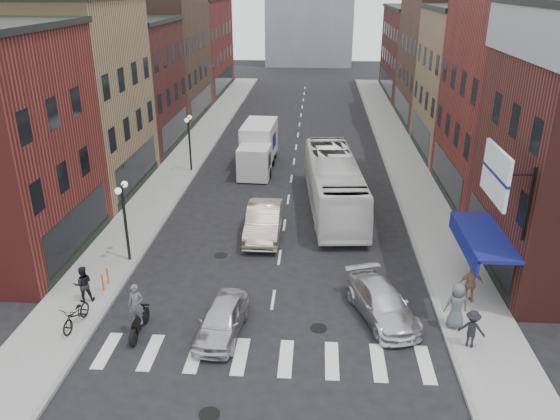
% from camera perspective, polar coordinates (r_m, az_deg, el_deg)
% --- Properties ---
extents(ground, '(160.00, 160.00, 0.00)m').
position_cam_1_polar(ground, '(23.43, -0.92, -10.65)').
color(ground, black).
rests_on(ground, ground).
extents(sidewalk_left, '(3.00, 74.00, 0.15)m').
position_cam_1_polar(sidewalk_left, '(44.61, -9.50, 5.73)').
color(sidewalk_left, gray).
rests_on(sidewalk_left, ground).
extents(sidewalk_right, '(3.00, 74.00, 0.15)m').
position_cam_1_polar(sidewalk_right, '(43.94, 12.72, 5.22)').
color(sidewalk_right, gray).
rests_on(sidewalk_right, ground).
extents(curb_left, '(0.20, 74.00, 0.16)m').
position_cam_1_polar(curb_left, '(44.31, -7.60, 5.63)').
color(curb_left, gray).
rests_on(curb_left, ground).
extents(curb_right, '(0.20, 74.00, 0.16)m').
position_cam_1_polar(curb_right, '(43.76, 10.76, 5.20)').
color(curb_right, gray).
rests_on(curb_right, ground).
extents(crosswalk_stripes, '(12.00, 2.20, 0.01)m').
position_cam_1_polar(crosswalk_stripes, '(21.00, -1.64, -15.15)').
color(crosswalk_stripes, silver).
rests_on(crosswalk_stripes, ground).
extents(bldg_left_mid_a, '(10.30, 10.20, 12.30)m').
position_cam_1_polar(bldg_left_mid_a, '(38.03, -22.61, 10.83)').
color(bldg_left_mid_a, '#937A51').
rests_on(bldg_left_mid_a, ground).
extents(bldg_left_mid_b, '(10.30, 10.20, 10.30)m').
position_cam_1_polar(bldg_left_mid_b, '(47.22, -17.23, 12.33)').
color(bldg_left_mid_b, '#471C19').
rests_on(bldg_left_mid_b, ground).
extents(bldg_left_far_a, '(10.30, 12.20, 13.30)m').
position_cam_1_polar(bldg_left_far_a, '(57.33, -13.53, 15.90)').
color(bldg_left_far_a, '#4D3226').
rests_on(bldg_left_far_a, ground).
extents(bldg_left_far_b, '(10.30, 16.20, 11.30)m').
position_cam_1_polar(bldg_left_far_b, '(70.86, -10.12, 16.55)').
color(bldg_left_far_b, maroon).
rests_on(bldg_left_far_b, ground).
extents(bldg_right_mid_a, '(10.30, 10.20, 14.30)m').
position_cam_1_polar(bldg_right_mid_a, '(36.47, 25.81, 11.49)').
color(bldg_right_mid_a, maroon).
rests_on(bldg_right_mid_a, ground).
extents(bldg_right_mid_b, '(10.30, 10.20, 11.30)m').
position_cam_1_polar(bldg_right_mid_b, '(46.03, 21.17, 12.21)').
color(bldg_right_mid_b, '#937A51').
rests_on(bldg_right_mid_b, ground).
extents(bldg_right_far_a, '(10.30, 12.20, 12.30)m').
position_cam_1_polar(bldg_right_far_a, '(56.48, 18.16, 14.82)').
color(bldg_right_far_a, '#4D3226').
rests_on(bldg_right_far_a, ground).
extents(bldg_right_far_b, '(10.30, 16.20, 10.30)m').
position_cam_1_polar(bldg_right_far_b, '(70.18, 15.43, 15.64)').
color(bldg_right_far_b, '#471C19').
rests_on(bldg_right_far_b, ground).
extents(awning_blue, '(1.80, 5.00, 0.78)m').
position_cam_1_polar(awning_blue, '(25.31, 20.14, -2.68)').
color(awning_blue, navy).
rests_on(awning_blue, ground).
extents(billboard_sign, '(1.52, 3.00, 3.70)m').
position_cam_1_polar(billboard_sign, '(22.18, 21.81, 3.33)').
color(billboard_sign, black).
rests_on(billboard_sign, ground).
extents(streetlamp_near, '(0.32, 1.22, 4.11)m').
position_cam_1_polar(streetlamp_near, '(27.10, -16.01, 0.20)').
color(streetlamp_near, black).
rests_on(streetlamp_near, ground).
extents(streetlamp_far, '(0.32, 1.22, 4.11)m').
position_cam_1_polar(streetlamp_far, '(39.85, -9.49, 7.93)').
color(streetlamp_far, black).
rests_on(streetlamp_far, ground).
extents(bike_rack, '(0.08, 0.68, 0.80)m').
position_cam_1_polar(bike_rack, '(25.91, -17.80, -6.91)').
color(bike_rack, '#D8590C').
rests_on(bike_rack, sidewalk_left).
extents(box_truck, '(2.46, 7.43, 3.20)m').
position_cam_1_polar(box_truck, '(40.55, -2.31, 6.53)').
color(box_truck, silver).
rests_on(box_truck, ground).
extents(motorcycle_rider, '(0.62, 2.21, 2.25)m').
position_cam_1_polar(motorcycle_rider, '(22.26, -14.68, -10.24)').
color(motorcycle_rider, black).
rests_on(motorcycle_rider, ground).
extents(transit_bus, '(3.75, 11.90, 3.26)m').
position_cam_1_polar(transit_bus, '(33.08, 5.65, 2.72)').
color(transit_bus, white).
rests_on(transit_bus, ground).
extents(sedan_left_near, '(1.98, 4.08, 1.34)m').
position_cam_1_polar(sedan_left_near, '(21.92, -6.09, -11.30)').
color(sedan_left_near, silver).
rests_on(sedan_left_near, ground).
extents(sedan_left_far, '(1.87, 5.20, 1.70)m').
position_cam_1_polar(sedan_left_far, '(29.69, -1.73, -1.19)').
color(sedan_left_far, beige).
rests_on(sedan_left_far, ground).
extents(curb_car, '(3.25, 4.97, 1.34)m').
position_cam_1_polar(curb_car, '(23.18, 10.61, -9.53)').
color(curb_car, silver).
rests_on(curb_car, ground).
extents(parked_bicycle, '(0.88, 1.99, 1.01)m').
position_cam_1_polar(parked_bicycle, '(23.54, -20.53, -10.22)').
color(parked_bicycle, black).
rests_on(parked_bicycle, sidewalk_left).
extents(ped_left_solo, '(0.92, 0.74, 1.64)m').
position_cam_1_polar(ped_left_solo, '(24.96, -19.88, -7.29)').
color(ped_left_solo, black).
rests_on(ped_left_solo, sidewalk_left).
extents(ped_right_a, '(1.09, 0.78, 1.52)m').
position_cam_1_polar(ped_right_a, '(22.07, 19.41, -11.63)').
color(ped_right_a, black).
rests_on(ped_right_a, sidewalk_right).
extents(ped_right_b, '(1.07, 0.60, 1.76)m').
position_cam_1_polar(ped_right_b, '(24.81, 19.31, -7.24)').
color(ped_right_b, '#886145').
rests_on(ped_right_b, sidewalk_right).
extents(ped_right_c, '(1.01, 0.73, 1.92)m').
position_cam_1_polar(ped_right_c, '(22.89, 17.96, -9.48)').
color(ped_right_c, '#525659').
rests_on(ped_right_c, sidewalk_right).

